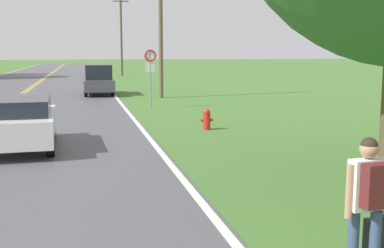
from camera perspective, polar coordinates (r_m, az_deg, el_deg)
hitchhiker_person at (r=5.95m, az=20.23°, el=-7.63°), size 0.56×0.41×1.65m
suitcase at (r=6.46m, az=21.52°, el=-12.96°), size 0.44×0.22×0.68m
fire_hydrant at (r=16.45m, az=1.75°, el=0.59°), size 0.42×0.26×0.72m
traffic_sign at (r=22.89m, az=-4.97°, el=7.14°), size 0.60×0.10×2.79m
utility_pole_midground at (r=28.27m, az=-3.75°, el=13.43°), size 1.80×0.24×9.86m
utility_pole_far at (r=56.27m, az=-8.38°, el=10.41°), size 1.80×0.24×9.00m
car_white_hatchback_approaching at (r=13.91m, az=-19.91°, el=0.33°), size 2.05×4.04×1.40m
car_dark_grey_van_mid_near at (r=30.85m, az=-11.07°, el=5.24°), size 1.81×4.55×1.89m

